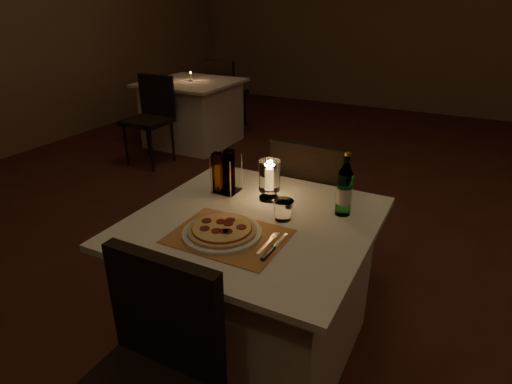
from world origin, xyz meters
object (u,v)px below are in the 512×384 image
at_px(chair_far, 310,197).
at_px(neighbor_table_left, 193,113).
at_px(pizza, 222,229).
at_px(water_bottle, 344,190).
at_px(chair_near, 149,367).
at_px(tumbler, 283,210).
at_px(plate, 222,233).
at_px(main_table, 254,288).
at_px(hurricane_candle, 269,177).

relative_size(chair_far, neighbor_table_left, 0.90).
xyz_separation_m(pizza, water_bottle, (0.38, 0.40, 0.09)).
distance_m(chair_near, neighbor_table_left, 4.02).
bearing_deg(tumbler, plate, -125.02).
xyz_separation_m(chair_near, plate, (-0.05, 0.53, 0.20)).
relative_size(chair_near, neighbor_table_left, 0.90).
height_order(tumbler, water_bottle, water_bottle).
bearing_deg(main_table, hurricane_candle, 97.96).
xyz_separation_m(main_table, water_bottle, (0.33, 0.22, 0.48)).
relative_size(main_table, plate, 3.12).
height_order(chair_near, hurricane_candle, hurricane_candle).
bearing_deg(pizza, water_bottle, 46.96).
height_order(chair_near, neighbor_table_left, chair_near).
distance_m(chair_near, tumbler, 0.81).
relative_size(pizza, water_bottle, 0.98).
bearing_deg(water_bottle, pizza, -133.04).
bearing_deg(chair_near, pizza, 95.35).
bearing_deg(neighbor_table_left, hurricane_candle, -48.24).
height_order(main_table, neighbor_table_left, same).
relative_size(chair_near, tumbler, 9.97).
distance_m(chair_near, water_bottle, 1.04).
xyz_separation_m(main_table, plate, (-0.05, -0.18, 0.38)).
relative_size(main_table, pizza, 3.57).
bearing_deg(chair_near, neighbor_table_left, 123.24).
height_order(water_bottle, hurricane_candle, water_bottle).
xyz_separation_m(main_table, hurricane_candle, (-0.03, 0.21, 0.48)).
bearing_deg(pizza, hurricane_candle, 87.02).
bearing_deg(tumbler, pizza, -125.05).
xyz_separation_m(main_table, chair_near, (0.00, -0.71, 0.18)).
bearing_deg(chair_far, main_table, -90.00).
bearing_deg(tumbler, chair_near, -98.40).
bearing_deg(tumbler, water_bottle, 38.57).
bearing_deg(hurricane_candle, plate, -92.97).
distance_m(chair_near, hurricane_candle, 0.98).
relative_size(main_table, neighbor_table_left, 1.00).
relative_size(chair_far, water_bottle, 3.16).
bearing_deg(water_bottle, main_table, -145.68).
height_order(plate, hurricane_candle, hurricane_candle).
bearing_deg(plate, main_table, 74.48).
bearing_deg(pizza, neighbor_table_left, 127.30).
relative_size(chair_near, hurricane_candle, 4.67).
bearing_deg(chair_far, neighbor_table_left, 138.75).
relative_size(main_table, water_bottle, 3.52).
bearing_deg(neighbor_table_left, tumbler, -48.23).
bearing_deg(main_table, tumbler, 25.08).
relative_size(plate, neighbor_table_left, 0.32).
bearing_deg(neighbor_table_left, plate, -52.70).
bearing_deg(pizza, chair_near, -84.65).
xyz_separation_m(chair_near, pizza, (-0.05, 0.53, 0.22)).
bearing_deg(hurricane_candle, pizza, -92.98).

